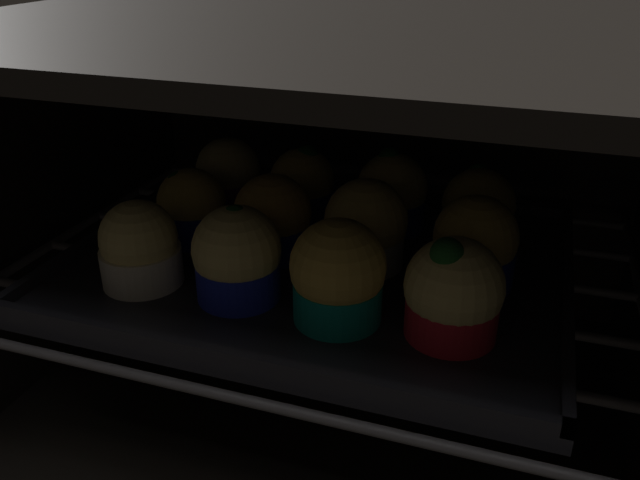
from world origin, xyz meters
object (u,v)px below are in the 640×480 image
(muffin_row1_col3, at_px, (475,245))
(muffin_row1_col0, at_px, (192,208))
(muffin_row2_col2, at_px, (392,195))
(muffin_row0_col0, at_px, (140,247))
(muffin_row1_col1, at_px, (273,220))
(muffin_row0_col2, at_px, (338,275))
(muffin_row0_col3, at_px, (453,293))
(muffin_row2_col0, at_px, (228,177))
(muffin_row2_col1, at_px, (302,187))
(muffin_row2_col3, at_px, (478,210))
(muffin_row0_col1, at_px, (237,257))
(baking_tray, at_px, (320,264))
(muffin_row1_col2, at_px, (366,228))

(muffin_row1_col3, bearing_deg, muffin_row1_col0, 178.95)
(muffin_row2_col2, bearing_deg, muffin_row0_col0, -134.09)
(muffin_row0_col0, xyz_separation_m, muffin_row1_col1, (0.08, 0.08, 0.00))
(muffin_row0_col2, distance_m, muffin_row2_col2, 0.18)
(muffin_row1_col3, height_order, muffin_row2_col2, muffin_row2_col2)
(muffin_row0_col3, relative_size, muffin_row2_col0, 1.09)
(muffin_row2_col0, distance_m, muffin_row2_col1, 0.08)
(muffin_row2_col2, height_order, muffin_row2_col3, muffin_row2_col2)
(muffin_row0_col1, relative_size, muffin_row2_col1, 1.04)
(baking_tray, relative_size, muffin_row0_col0, 5.93)
(muffin_row1_col3, relative_size, muffin_row2_col0, 1.04)
(muffin_row0_col0, height_order, muffin_row0_col1, muffin_row0_col1)
(muffin_row1_col3, xyz_separation_m, muffin_row2_col1, (-0.18, 0.08, -0.00))
(muffin_row0_col0, relative_size, muffin_row1_col3, 0.93)
(muffin_row2_col3, bearing_deg, muffin_row0_col0, -145.78)
(muffin_row0_col0, xyz_separation_m, muffin_row2_col0, (-0.00, 0.17, 0.00))
(muffin_row0_col1, bearing_deg, muffin_row0_col2, -3.94)
(muffin_row2_col2, bearing_deg, muffin_row2_col1, -177.32)
(baking_tray, relative_size, muffin_row1_col2, 5.46)
(baking_tray, relative_size, muffin_row2_col2, 5.35)
(muffin_row2_col0, height_order, muffin_row2_col3, muffin_row2_col0)
(muffin_row2_col2, bearing_deg, baking_tray, -116.24)
(muffin_row1_col3, bearing_deg, muffin_row2_col1, 154.68)
(muffin_row2_col1, bearing_deg, baking_tray, -60.60)
(muffin_row1_col0, bearing_deg, muffin_row2_col2, 26.30)
(muffin_row1_col2, bearing_deg, muffin_row2_col1, 137.57)
(muffin_row1_col3, height_order, muffin_row2_col1, muffin_row1_col3)
(muffin_row0_col1, height_order, muffin_row2_col3, muffin_row0_col1)
(baking_tray, distance_m, muffin_row2_col2, 0.10)
(baking_tray, bearing_deg, muffin_row2_col1, 119.40)
(baking_tray, xyz_separation_m, muffin_row1_col0, (-0.13, 0.00, 0.04))
(baking_tray, relative_size, muffin_row2_col3, 6.06)
(muffin_row0_col0, xyz_separation_m, muffin_row1_col0, (-0.00, 0.09, -0.00))
(muffin_row0_col0, distance_m, muffin_row1_col3, 0.27)
(muffin_row0_col3, relative_size, muffin_row1_col2, 1.04)
(muffin_row0_col0, bearing_deg, muffin_row0_col1, 2.50)
(muffin_row1_col2, distance_m, muffin_row2_col0, 0.19)
(muffin_row2_col0, bearing_deg, muffin_row1_col2, -25.42)
(baking_tray, relative_size, muffin_row1_col3, 5.53)
(muffin_row1_col2, height_order, muffin_row2_col2, muffin_row2_col2)
(muffin_row2_col2, distance_m, muffin_row2_col3, 0.08)
(muffin_row1_col2, distance_m, muffin_row2_col2, 0.08)
(baking_tray, bearing_deg, muffin_row0_col1, -115.73)
(muffin_row2_col3, bearing_deg, muffin_row1_col0, -162.25)
(muffin_row0_col3, xyz_separation_m, muffin_row2_col0, (-0.26, 0.17, -0.00))
(muffin_row0_col1, height_order, muffin_row1_col2, same)
(baking_tray, bearing_deg, muffin_row2_col0, 146.91)
(muffin_row0_col2, height_order, muffin_row2_col2, same)
(muffin_row1_col1, relative_size, muffin_row2_col1, 0.99)
(muffin_row0_col3, bearing_deg, muffin_row2_col3, 90.56)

